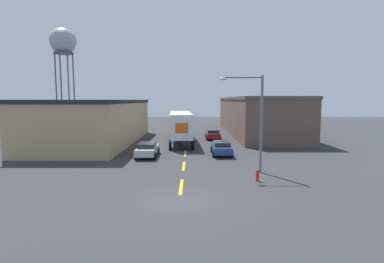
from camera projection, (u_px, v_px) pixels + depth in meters
The scene contains 11 objects.
ground_plane at pixel (179, 200), 16.23m from camera, with size 160.00×160.00×0.00m, color #333335.
road_centerline at pixel (183, 166), 24.60m from camera, with size 0.20×15.05×0.01m.
warehouse_left at pixel (95, 121), 37.94m from camera, with size 9.82×23.54×5.43m.
warehouse_right at pixel (254, 115), 48.43m from camera, with size 8.67×30.11×5.84m.
semi_truck at pixel (179, 124), 38.44m from camera, with size 3.53×14.69×3.84m.
parked_car_right_mid at pixel (220, 148), 29.57m from camera, with size 1.97×4.41×1.34m.
parked_car_left_far at pixel (146, 149), 28.55m from camera, with size 1.97×4.41×1.34m.
parked_car_right_far at pixel (212, 134), 41.37m from camera, with size 1.97×4.41×1.34m.
water_tower at pixel (62, 43), 64.25m from camera, with size 5.56×5.56×20.80m.
street_lamp at pixel (254, 115), 21.92m from camera, with size 3.23×0.32×7.18m.
fire_hydrant at pixel (256, 175), 19.93m from camera, with size 0.22×0.22×0.81m.
Camera 1 is at (0.68, -15.75, 5.41)m, focal length 28.00 mm.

